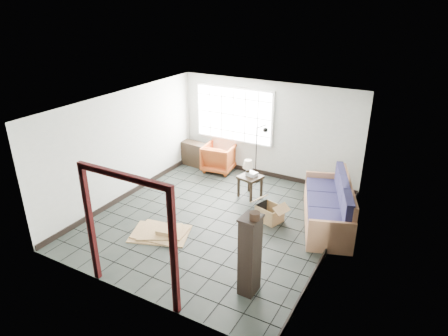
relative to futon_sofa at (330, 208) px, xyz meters
The scene contains 15 objects.
ground 2.49m from the futon_sofa, 154.19° to the right, with size 5.50×5.50×0.00m, color black.
room_shell 2.78m from the futon_sofa, 154.79° to the right, with size 5.02×5.52×2.61m.
window_panel 3.81m from the futon_sofa, 153.17° to the left, with size 2.32×0.08×1.52m.
doorway_trim 4.49m from the futon_sofa, 120.46° to the right, with size 1.80×0.08×2.20m.
futon_sofa is the anchor object (origin of this frame).
armchair 3.75m from the futon_sofa, 159.30° to the left, with size 0.82×0.77×0.84m, color #8F4814.
side_table 2.09m from the futon_sofa, behind, with size 0.61×0.61×0.55m.
table_lamp 2.21m from the futon_sofa, behind, with size 0.32×0.32×0.39m.
projector 2.09m from the futon_sofa, behind, with size 0.29×0.25×0.09m.
floor_lamp 2.54m from the futon_sofa, 152.06° to the left, with size 0.48×0.30×1.61m.
console_shelf 4.57m from the futon_sofa, 163.11° to the left, with size 0.92×0.44×0.69m.
tall_shelf 2.89m from the futon_sofa, 101.68° to the right, with size 0.31×0.40×1.43m.
pot 3.10m from the futon_sofa, 99.97° to the right, with size 0.21×0.21×0.12m.
open_box 1.31m from the futon_sofa, 156.88° to the right, with size 0.92×0.64×0.48m.
cardboard_pile 3.64m from the futon_sofa, 143.78° to the right, with size 1.39×1.18×0.17m.
Camera 1 is at (3.87, -6.61, 4.57)m, focal length 32.00 mm.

